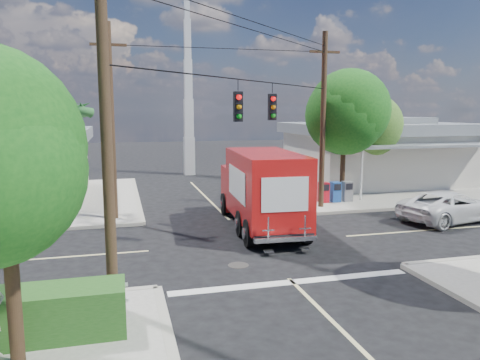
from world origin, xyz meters
name	(u,v)px	position (x,y,z in m)	size (l,w,h in m)	color
ground	(253,243)	(0.00, 0.00, 0.00)	(120.00, 120.00, 0.00)	black
sidewalk_ne	(364,186)	(10.88, 10.88, 0.07)	(14.12, 14.12, 0.14)	gray
sidewalk_nw	(10,202)	(-10.88, 10.88, 0.07)	(14.12, 14.12, 0.14)	gray
road_markings	(264,254)	(0.00, -1.47, 0.01)	(32.00, 32.00, 0.01)	beige
building_ne	(378,151)	(12.50, 11.97, 2.32)	(11.80, 10.20, 4.50)	beige
radio_tower	(188,103)	(0.50, 20.00, 5.64)	(0.80, 0.80, 17.00)	silver
tree_sw_front	(3,154)	(-6.99, -7.54, 4.33)	(3.88, 3.78, 6.03)	#422D1C
tree_ne_front	(345,117)	(7.21, 6.76, 4.77)	(4.21, 4.14, 6.66)	#422D1C
tree_ne_back	(366,126)	(9.81, 8.96, 4.19)	(3.77, 3.66, 5.82)	#422D1C
palm_nw_front	(63,112)	(-7.50, 7.50, 5.04)	(3.01, 3.08, 5.59)	#422D1C
palm_nw_back	(25,119)	(-9.50, 9.00, 4.67)	(3.01, 3.08, 5.19)	#422D1C
utility_poles	(204,122)	(-1.58, 1.60, 4.67)	(12.00, 10.68, 9.00)	#473321
vending_boxes	(335,192)	(6.50, 6.20, 0.69)	(1.90, 0.50, 1.10)	red
delivery_truck	(261,189)	(1.00, 2.14, 1.73)	(2.95, 7.99, 3.40)	black
parked_car	(450,206)	(9.87, 1.18, 0.71)	(2.35, 5.10, 1.42)	silver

